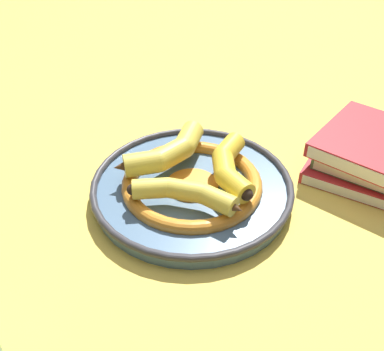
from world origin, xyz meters
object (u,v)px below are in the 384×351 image
decorative_bowl (192,187)px  banana_b (229,165)px  banana_c (186,193)px  banana_a (167,153)px  book_stack (365,151)px

decorative_bowl → banana_b: size_ratio=2.21×
decorative_bowl → banana_c: (0.04, -0.04, 0.03)m
decorative_bowl → banana_a: 0.07m
banana_c → decorative_bowl: bearing=-83.4°
banana_a → book_stack: size_ratio=0.75×
banana_a → banana_b: size_ratio=1.24×
banana_b → book_stack: same height
banana_b → banana_c: bearing=-46.9°
banana_c → book_stack: size_ratio=0.59×
decorative_bowl → banana_c: 0.07m
decorative_bowl → banana_c: banana_c is taller
banana_c → banana_a: bearing=-56.5°
banana_b → decorative_bowl: bearing=-81.7°
banana_a → banana_c: banana_a is taller
decorative_bowl → book_stack: book_stack is taller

